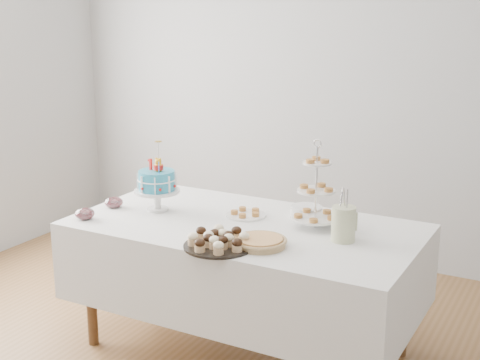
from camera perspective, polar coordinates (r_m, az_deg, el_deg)
The scene contains 11 objects.
walls at distance 3.32m, azimuth -2.01°, elevation 4.32°, with size 5.04×4.04×2.70m.
table at distance 3.79m, azimuth 0.42°, elevation -7.03°, with size 1.92×1.02×0.77m.
birthday_cake at distance 3.96m, azimuth -7.09°, elevation -1.03°, with size 0.27×0.27×0.41m.
cupcake_tray at distance 3.36m, azimuth -1.83°, elevation -5.11°, with size 0.36×0.36×0.08m.
pie at distance 3.38m, azimuth 1.72°, elevation -5.27°, with size 0.28×0.28×0.04m.
tiered_stand at distance 3.62m, azimuth 6.51°, elevation -0.96°, with size 0.25×0.25×0.49m.
plate_stack at distance 3.82m, azimuth 5.69°, elevation -2.76°, with size 0.18×0.18×0.07m.
pastry_plate at distance 3.85m, azimuth 0.52°, elevation -2.89°, with size 0.23×0.23×0.03m.
jam_bowl_a at distance 3.89m, azimuth -13.10°, elevation -2.83°, with size 0.11×0.11×0.07m.
jam_bowl_b at distance 4.08m, azimuth -10.71°, elevation -1.90°, with size 0.11×0.11×0.07m.
utensil_pitcher at distance 3.47m, azimuth 8.83°, elevation -3.60°, with size 0.13×0.12×0.28m.
Camera 1 is at (1.66, -2.81, 1.95)m, focal length 50.00 mm.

